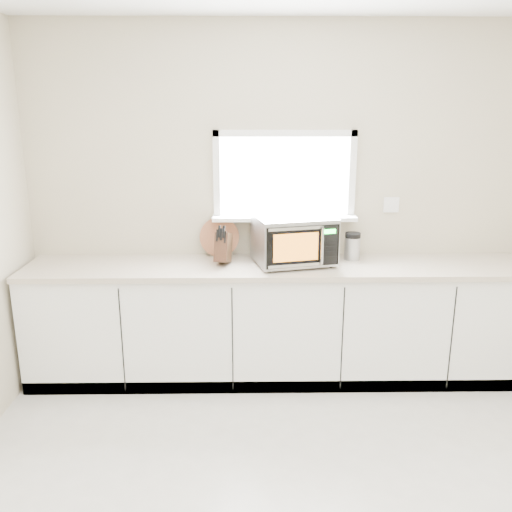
{
  "coord_description": "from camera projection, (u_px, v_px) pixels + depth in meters",
  "views": [
    {
      "loc": [
        -0.28,
        -2.22,
        2.08
      ],
      "look_at": [
        -0.23,
        1.55,
        1.03
      ],
      "focal_mm": 38.0,
      "sensor_mm": 36.0,
      "label": 1
    }
  ],
  "objects": [
    {
      "name": "back_wall",
      "position": [
        284.0,
        200.0,
        4.26
      ],
      "size": [
        4.0,
        0.17,
        2.7
      ],
      "color": "#B7AB92",
      "rests_on": "ground"
    },
    {
      "name": "cabinets",
      "position": [
        285.0,
        323.0,
        4.22
      ],
      "size": [
        3.92,
        0.6,
        0.88
      ],
      "primitive_type": "cube",
      "color": "white",
      "rests_on": "ground"
    },
    {
      "name": "countertop",
      "position": [
        286.0,
        267.0,
        4.09
      ],
      "size": [
        3.92,
        0.64,
        0.04
      ],
      "primitive_type": "cube",
      "color": "#B7AB97",
      "rests_on": "cabinets"
    },
    {
      "name": "microwave",
      "position": [
        294.0,
        239.0,
        4.06
      ],
      "size": [
        0.65,
        0.56,
        0.37
      ],
      "rotation": [
        0.0,
        0.0,
        0.24
      ],
      "color": "black",
      "rests_on": "countertop"
    },
    {
      "name": "knife_block",
      "position": [
        223.0,
        247.0,
        4.07
      ],
      "size": [
        0.14,
        0.23,
        0.31
      ],
      "rotation": [
        0.0,
        0.0,
        -0.21
      ],
      "color": "#412917",
      "rests_on": "countertop"
    },
    {
      "name": "cutting_board",
      "position": [
        219.0,
        237.0,
        4.27
      ],
      "size": [
        0.31,
        0.07,
        0.31
      ],
      "primitive_type": "cylinder",
      "rotation": [
        1.4,
        0.0,
        0.0
      ],
      "color": "#AC6942",
      "rests_on": "countertop"
    },
    {
      "name": "coffee_grinder",
      "position": [
        352.0,
        246.0,
        4.19
      ],
      "size": [
        0.16,
        0.16,
        0.22
      ],
      "rotation": [
        0.0,
        0.0,
        0.34
      ],
      "color": "#ABAEB2",
      "rests_on": "countertop"
    }
  ]
}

